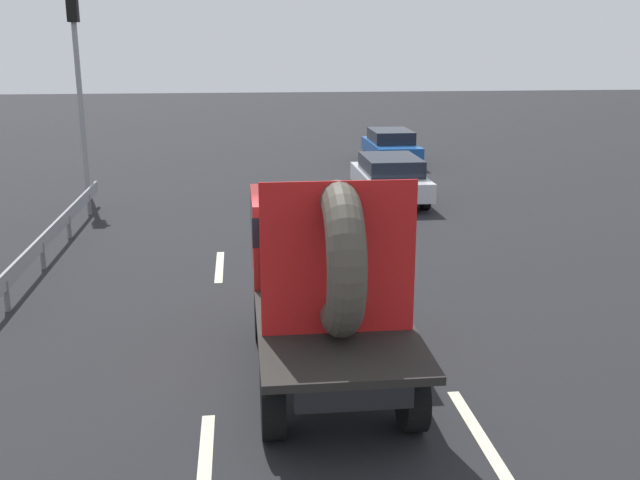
# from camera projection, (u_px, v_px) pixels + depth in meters

# --- Properties ---
(ground_plane) EXTENTS (120.00, 120.00, 0.00)m
(ground_plane) POSITION_uv_depth(u_px,v_px,m) (333.00, 371.00, 10.56)
(ground_plane) COLOR black
(flatbed_truck) EXTENTS (2.02, 4.80, 3.04)m
(flatbed_truck) POSITION_uv_depth(u_px,v_px,m) (323.00, 261.00, 10.54)
(flatbed_truck) COLOR black
(flatbed_truck) RESTS_ON ground_plane
(distant_sedan) EXTENTS (1.76, 4.10, 1.34)m
(distant_sedan) POSITION_uv_depth(u_px,v_px,m) (390.00, 177.00, 21.71)
(distant_sedan) COLOR black
(distant_sedan) RESTS_ON ground_plane
(traffic_light) EXTENTS (0.42, 0.36, 6.07)m
(traffic_light) POSITION_uv_depth(u_px,v_px,m) (78.00, 65.00, 21.61)
(traffic_light) COLOR gray
(traffic_light) RESTS_ON ground_plane
(guardrail) EXTENTS (0.10, 10.02, 0.71)m
(guardrail) POSITION_uv_depth(u_px,v_px,m) (56.00, 230.00, 16.38)
(guardrail) COLOR gray
(guardrail) RESTS_ON ground_plane
(lane_dash_left_near) EXTENTS (0.16, 2.49, 0.01)m
(lane_dash_left_near) POSITION_uv_depth(u_px,v_px,m) (205.00, 471.00, 8.10)
(lane_dash_left_near) COLOR beige
(lane_dash_left_near) RESTS_ON ground_plane
(lane_dash_left_far) EXTENTS (0.16, 2.20, 0.01)m
(lane_dash_left_far) POSITION_uv_depth(u_px,v_px,m) (220.00, 266.00, 15.46)
(lane_dash_left_far) COLOR beige
(lane_dash_left_far) RESTS_ON ground_plane
(lane_dash_right_near) EXTENTS (0.16, 2.21, 0.01)m
(lane_dash_right_near) POSITION_uv_depth(u_px,v_px,m) (479.00, 434.00, 8.87)
(lane_dash_right_near) COLOR beige
(lane_dash_right_near) RESTS_ON ground_plane
(lane_dash_right_far) EXTENTS (0.16, 2.28, 0.01)m
(lane_dash_right_far) POSITION_uv_depth(u_px,v_px,m) (370.00, 257.00, 16.13)
(lane_dash_right_far) COLOR beige
(lane_dash_right_far) RESTS_ON ground_plane
(oncoming_car) EXTENTS (1.69, 3.94, 1.28)m
(oncoming_car) POSITION_uv_depth(u_px,v_px,m) (391.00, 145.00, 28.52)
(oncoming_car) COLOR black
(oncoming_car) RESTS_ON ground_plane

